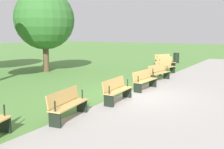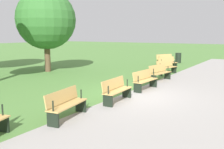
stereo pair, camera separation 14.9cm
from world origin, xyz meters
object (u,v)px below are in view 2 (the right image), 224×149
Objects in this scene: bench_2 at (166,67)px; trash_bin at (178,58)px; bench_0 at (165,59)px; bench_4 at (145,80)px; tree_3 at (46,20)px; bench_1 at (167,63)px; bench_3 at (160,72)px; bench_6 at (66,104)px; bench_5 at (116,90)px.

bench_2 is 6.91m from trash_bin.
bench_0 and bench_2 have the same top height.
bench_0 is at bearing -161.65° from bench_4.
bench_2 is at bearing 114.00° from tree_3.
trash_bin reaches higher than bench_2.
bench_1 is at bearing -146.31° from bench_2.
bench_3 is 1.00× the size of bench_6.
bench_2 is 10.04m from bench_6.
bench_2 is at bearing -176.96° from bench_5.
bench_6 is at bearing 6.55° from trash_bin.
bench_1 is at bearing -173.91° from bench_5.
tree_3 reaches higher than trash_bin.
bench_2 is at bearing -167.76° from bench_4.
bench_0 is 1.00× the size of bench_4.
trash_bin is at bearing -153.01° from bench_2.
bench_1 is 1.02× the size of bench_4.
bench_5 is at bearing 39.86° from bench_0.
bench_3 is at bearing 170.78° from bench_6.
bench_1 is 1.91× the size of trash_bin.
bench_5 and bench_6 have the same top height.
bench_0 is 0.99× the size of bench_3.
trash_bin reaches higher than bench_4.
tree_3 is (-4.24, -8.15, 3.05)m from bench_5.
bench_2 is 5.05m from bench_4.
bench_1 is at bearing 52.10° from bench_0.
bench_3 is 9.44m from trash_bin.
bench_6 is (7.55, 0.00, 0.00)m from bench_3.
bench_6 is at bearing 49.40° from tree_3.
bench_2 is 1.03× the size of bench_4.
bench_2 is at bearing -158.57° from bench_3.
bench_4 is at bearing 15.32° from bench_3.
bench_1 is at bearing 176.89° from bench_6.
tree_3 is at bearing -74.98° from bench_3.
bench_0 and bench_3 have the same top height.
bench_2 is 1.03× the size of bench_5.
bench_1 is 12.49m from bench_6.
bench_3 and bench_5 have the same top height.
bench_0 is 0.30× the size of tree_3.
bench_0 is at bearing 145.36° from tree_3.
tree_3 is at bearing -30.64° from trash_bin.
bench_4 is (2.51, 0.27, 0.00)m from bench_3.
bench_1 is 1.00× the size of bench_2.
bench_4 is 1.87× the size of trash_bin.
tree_3 is at bearing -120.56° from bench_5.
bench_2 is 1.01× the size of bench_3.
tree_3 is 6.18× the size of trash_bin.
bench_4 is 0.30× the size of tree_3.
trash_bin reaches higher than bench_3.
bench_6 is 0.31× the size of tree_3.
trash_bin is (-9.24, -1.93, -0.02)m from bench_3.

